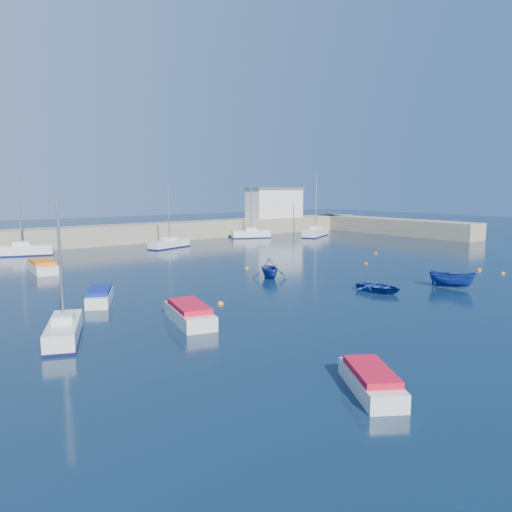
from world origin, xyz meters
TOP-DOWN VIEW (x-y plane):
  - ground at (0.00, 0.00)m, footprint 220.00×220.00m
  - back_wall at (0.00, 46.00)m, footprint 96.00×4.50m
  - right_arm at (44.00, 32.00)m, footprint 4.50×32.00m
  - harbor_office at (30.00, 46.00)m, footprint 10.00×4.00m
  - sailboat_1 at (-19.21, 4.31)m, footprint 3.39×5.46m
  - sailboat_5 at (-12.86, 40.63)m, footprint 6.93×3.98m
  - sailboat_6 at (4.26, 36.79)m, footprint 6.49×3.79m
  - sailboat_7 at (20.68, 40.65)m, footprint 6.22×3.86m
  - sailboat_8 at (30.55, 36.21)m, footprint 7.67×5.40m
  - motorboat_0 at (-12.29, 3.36)m, footprint 2.97×5.36m
  - motorboat_1 at (-14.64, 11.42)m, footprint 3.18×4.39m
  - motorboat_2 at (-14.19, 27.28)m, footprint 2.32×5.60m
  - motorboat_3 at (-11.88, -9.74)m, footprint 3.42×4.28m
  - dinghy_center at (3.42, 2.03)m, footprint 3.06×3.89m
  - dinghy_left at (0.69, 11.74)m, footprint 4.02×4.24m
  - dinghy_right at (9.14, -0.59)m, footprint 2.39×3.72m
  - buoy_0 at (-8.30, 6.04)m, footprint 0.45×0.45m
  - buoy_1 at (13.61, 11.74)m, footprint 0.42×0.42m
  - buoy_2 at (19.02, 2.43)m, footprint 0.44×0.44m
  - buoy_3 at (2.13, 16.97)m, footprint 0.40×0.40m
  - buoy_4 at (21.05, 16.43)m, footprint 0.43×0.43m
  - buoy_5 at (19.00, 0.15)m, footprint 0.38×0.38m

SIDE VIEW (x-z plane):
  - ground at x=0.00m, z-range 0.00..0.00m
  - buoy_0 at x=-8.30m, z-range -0.23..0.23m
  - buoy_1 at x=13.61m, z-range -0.21..0.21m
  - buoy_2 at x=19.02m, z-range -0.22..0.22m
  - buoy_3 at x=2.13m, z-range -0.20..0.20m
  - buoy_4 at x=21.05m, z-range -0.21..0.21m
  - buoy_5 at x=19.00m, z-range -0.19..0.19m
  - dinghy_center at x=3.42m, z-range 0.00..0.73m
  - motorboat_3 at x=-11.88m, z-range -0.03..0.94m
  - motorboat_1 at x=-14.64m, z-range -0.03..0.99m
  - motorboat_2 at x=-14.19m, z-range -0.03..1.09m
  - motorboat_0 at x=-12.29m, z-range -0.04..1.10m
  - sailboat_1 at x=-19.21m, z-range -2.98..4.10m
  - sailboat_6 at x=4.26m, z-range -3.55..4.69m
  - sailboat_5 at x=-12.86m, z-range -3.78..5.09m
  - sailboat_7 at x=20.68m, z-range -3.39..4.72m
  - dinghy_right at x=9.14m, z-range 0.00..1.35m
  - sailboat_8 at x=30.55m, z-range -4.28..5.64m
  - dinghy_left at x=0.69m, z-range 0.00..1.76m
  - back_wall at x=0.00m, z-range 0.00..2.60m
  - right_arm at x=44.00m, z-range 0.00..2.60m
  - harbor_office at x=30.00m, z-range 2.60..7.60m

